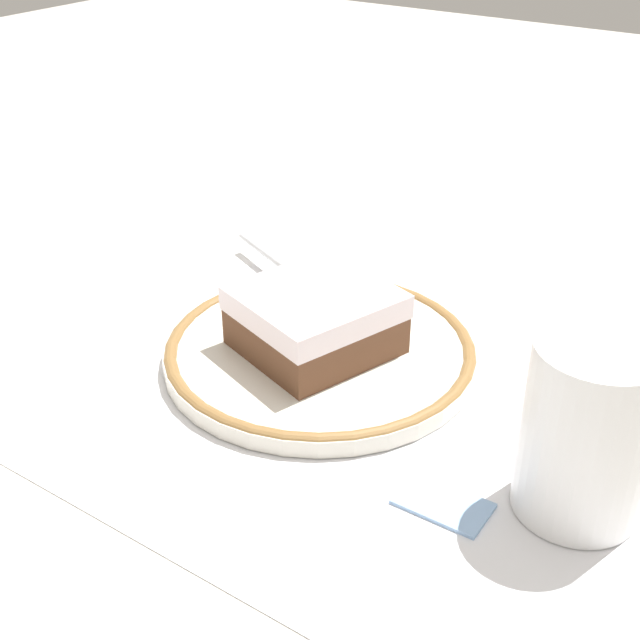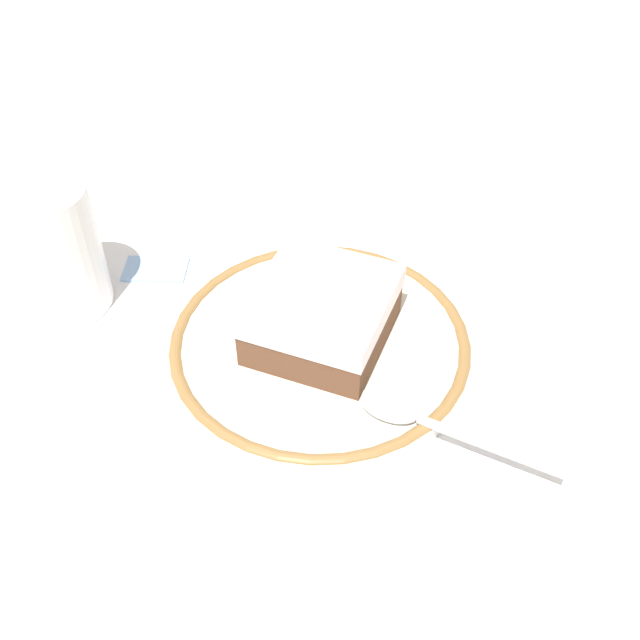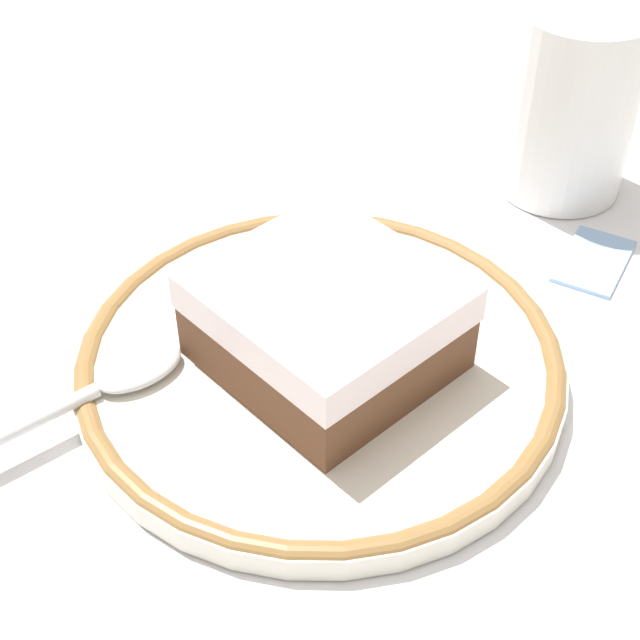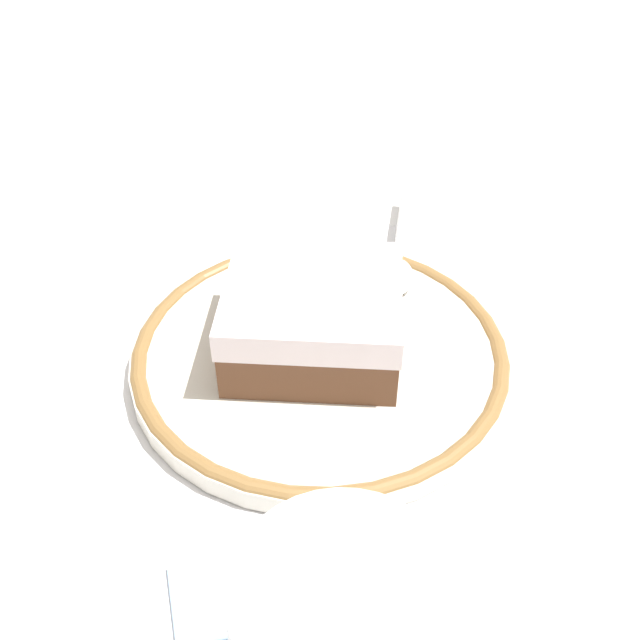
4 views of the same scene
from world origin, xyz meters
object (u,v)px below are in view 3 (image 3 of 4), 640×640
at_px(plate, 320,361).
at_px(spoon, 91,391).
at_px(cake_slice, 326,321).
at_px(cup, 570,113).
at_px(sugar_packet, 595,257).

distance_m(plate, spoon, 0.10).
relative_size(plate, spoon, 1.65).
xyz_separation_m(plate, spoon, (-0.07, 0.07, 0.01)).
bearing_deg(cake_slice, plate, 71.58).
xyz_separation_m(plate, cup, (0.19, -0.04, 0.04)).
distance_m(cake_slice, spoon, 0.10).
xyz_separation_m(cake_slice, spoon, (-0.07, 0.07, -0.02)).
bearing_deg(spoon, cup, -23.15).
bearing_deg(cup, plate, 167.61).
relative_size(cake_slice, spoon, 0.91).
relative_size(plate, sugar_packet, 4.25).
xyz_separation_m(spoon, sugar_packet, (0.20, -0.15, -0.01)).
xyz_separation_m(cake_slice, sugar_packet, (0.14, -0.08, -0.03)).
xyz_separation_m(cup, sugar_packet, (-0.06, -0.04, -0.04)).
xyz_separation_m(spoon, cup, (0.26, -0.11, 0.03)).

